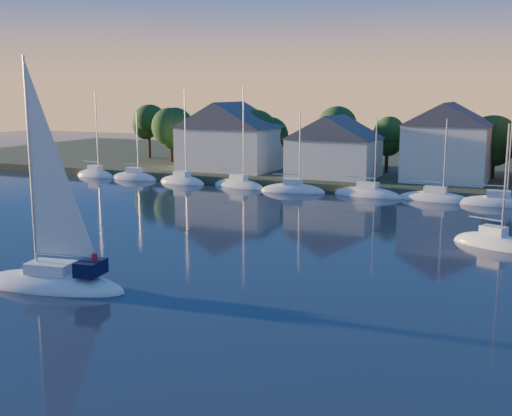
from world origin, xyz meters
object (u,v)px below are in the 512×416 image
Objects in this scene: clubhouse_west at (229,135)px; drifting_sailboat_right at (493,245)px; clubhouse_east at (447,141)px; hero_sailboat at (54,278)px; clubhouse_centre at (334,145)px.

clubhouse_west is 1.26× the size of drifting_sailboat_right.
clubhouse_west is 1.30× the size of clubhouse_east.
hero_sailboat is at bearing -106.39° from clubhouse_east.
drifting_sailboat_right reaches higher than clubhouse_centre.
hero_sailboat is (-15.47, -52.60, -5.37)m from clubhouse_east.
clubhouse_west is at bearing -178.09° from clubhouse_east.
drifting_sailboat_right is (8.43, -29.40, -5.90)m from clubhouse_east.
hero_sailboat is 1.42× the size of drifting_sailboat_right.
clubhouse_west is 16.05m from clubhouse_centre.
clubhouse_west is at bearing 165.71° from drifting_sailboat_right.
drifting_sailboat_right is (22.43, -27.40, -5.04)m from clubhouse_centre.
clubhouse_west is at bearing 176.42° from clubhouse_centre.
hero_sailboat is at bearing -91.67° from clubhouse_centre.
clubhouse_east reaches higher than drifting_sailboat_right.
hero_sailboat reaches higher than drifting_sailboat_right.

